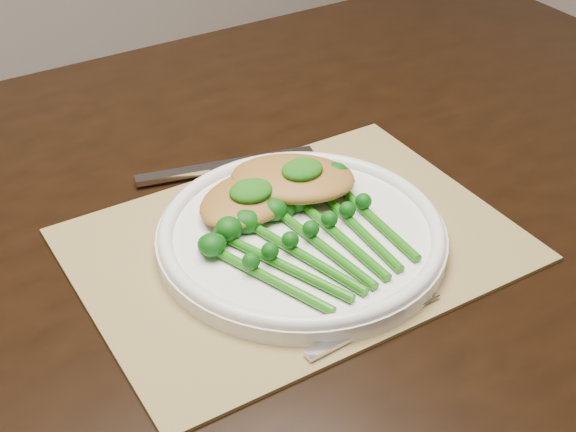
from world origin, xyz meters
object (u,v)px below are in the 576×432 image
dinner_plate (301,234)px  placemat (295,245)px  broccolini_bundle (325,248)px  chicken_fillet_left (250,198)px

dinner_plate → placemat: bearing=129.0°
dinner_plate → broccolini_bundle: broccolini_bundle is taller
placemat → dinner_plate: dinner_plate is taller
placemat → broccolini_bundle: (0.01, -0.05, 0.02)m
chicken_fillet_left → dinner_plate: bearing=-88.1°
placemat → chicken_fillet_left: size_ratio=3.54×
dinner_plate → chicken_fillet_left: 0.07m
dinner_plate → chicken_fillet_left: bearing=111.5°
chicken_fillet_left → broccolini_bundle: 0.11m
placemat → broccolini_bundle: size_ratio=2.09×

